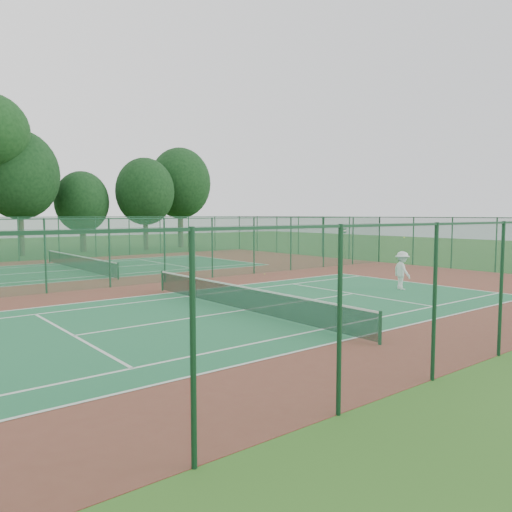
# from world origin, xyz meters

# --- Properties ---
(ground) EXTENTS (120.00, 120.00, 0.00)m
(ground) POSITION_xyz_m (0.00, 0.00, 0.00)
(ground) COLOR #2B581B
(ground) RESTS_ON ground
(red_pad) EXTENTS (40.00, 36.00, 0.01)m
(red_pad) POSITION_xyz_m (0.00, 0.00, 0.01)
(red_pad) COLOR maroon
(red_pad) RESTS_ON ground
(court_near) EXTENTS (23.77, 10.97, 0.01)m
(court_near) POSITION_xyz_m (0.00, -9.00, 0.01)
(court_near) COLOR #216B41
(court_near) RESTS_ON red_pad
(court_far) EXTENTS (23.77, 10.97, 0.01)m
(court_far) POSITION_xyz_m (0.00, 9.00, 0.01)
(court_far) COLOR #1E6038
(court_far) RESTS_ON red_pad
(fence_north) EXTENTS (40.00, 0.09, 3.50)m
(fence_north) POSITION_xyz_m (0.00, 18.00, 1.76)
(fence_north) COLOR #194C30
(fence_north) RESTS_ON ground
(fence_south) EXTENTS (40.00, 0.09, 3.50)m
(fence_south) POSITION_xyz_m (0.00, -18.00, 1.76)
(fence_south) COLOR #184A32
(fence_south) RESTS_ON ground
(fence_east) EXTENTS (0.09, 36.00, 3.50)m
(fence_east) POSITION_xyz_m (20.00, 0.00, 1.76)
(fence_east) COLOR #16432B
(fence_east) RESTS_ON ground
(fence_divider) EXTENTS (40.00, 0.09, 3.50)m
(fence_divider) POSITION_xyz_m (0.00, 0.00, 1.76)
(fence_divider) COLOR #1B532D
(fence_divider) RESTS_ON ground
(tennis_net_near) EXTENTS (0.10, 12.90, 0.97)m
(tennis_net_near) POSITION_xyz_m (0.00, -9.00, 0.54)
(tennis_net_near) COLOR #143920
(tennis_net_near) RESTS_ON ground
(tennis_net_far) EXTENTS (0.10, 12.90, 0.97)m
(tennis_net_far) POSITION_xyz_m (0.00, 9.00, 0.54)
(tennis_net_far) COLOR #133621
(tennis_net_far) RESTS_ON ground
(player_near) EXTENTS (1.11, 1.38, 1.86)m
(player_near) POSITION_xyz_m (9.24, -9.63, 0.95)
(player_near) COLOR white
(player_near) RESTS_ON court_near
(stray_ball_a) EXTENTS (0.07, 0.07, 0.07)m
(stray_ball_a) POSITION_xyz_m (3.42, -0.57, 0.05)
(stray_ball_a) COLOR #C1D932
(stray_ball_a) RESTS_ON red_pad
(stray_ball_b) EXTENTS (0.07, 0.07, 0.07)m
(stray_ball_b) POSITION_xyz_m (7.94, -0.74, 0.05)
(stray_ball_b) COLOR gold
(stray_ball_b) RESTS_ON red_pad
(stray_ball_c) EXTENTS (0.07, 0.07, 0.07)m
(stray_ball_c) POSITION_xyz_m (1.86, -0.72, 0.04)
(stray_ball_c) COLOR #C2DB33
(stray_ball_c) RESTS_ON red_pad
(evergreen_row) EXTENTS (39.00, 5.00, 12.00)m
(evergreen_row) POSITION_xyz_m (0.50, 24.25, 0.00)
(evergreen_row) COLOR black
(evergreen_row) RESTS_ON ground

